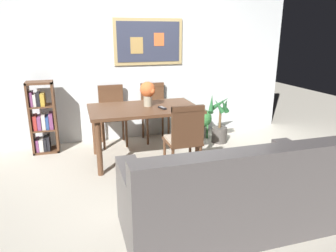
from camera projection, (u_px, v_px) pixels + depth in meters
ground_plane at (161, 169)px, 3.96m from camera, size 12.00×12.00×0.00m
wall_back_with_painting at (136, 58)px, 4.90m from camera, size 5.20×0.14×2.60m
dining_table at (144, 114)px, 4.13m from camera, size 1.44×0.89×0.73m
dining_chair_near_right at (185, 135)px, 3.58m from camera, size 0.40×0.41×0.91m
dining_chair_far_left at (112, 110)px, 4.77m from camera, size 0.40×0.41×0.91m
dining_chair_far_right at (154, 107)px, 4.98m from camera, size 0.40×0.41×0.91m
leather_couch at (228, 198)px, 2.66m from camera, size 1.80×0.84×0.84m
bookshelf at (43, 120)px, 4.43m from camera, size 0.36×0.28×1.03m
potted_ivy at (202, 121)px, 5.17m from camera, size 0.31×0.31×0.55m
potted_palm at (219, 124)px, 4.88m from camera, size 0.44×0.39×0.77m
flower_vase at (148, 91)px, 4.11m from camera, size 0.21×0.22×0.33m
tv_remote at (162, 108)px, 4.02m from camera, size 0.08×0.16×0.02m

